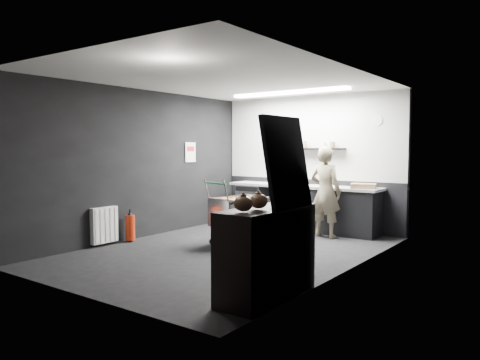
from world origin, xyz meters
The scene contains 22 objects.
floor centered at (0.00, 0.00, 0.00)m, with size 5.50×5.50×0.00m, color black.
ceiling centered at (0.00, 0.00, 2.70)m, with size 5.50×5.50×0.00m, color silver.
wall_back centered at (0.00, 2.75, 1.35)m, with size 5.50×5.50×0.00m, color black.
wall_front centered at (0.00, -2.75, 1.35)m, with size 5.50×5.50×0.00m, color black.
wall_left centered at (-2.00, 0.00, 1.35)m, with size 5.50×5.50×0.00m, color black.
wall_right centered at (2.00, 0.00, 1.35)m, with size 5.50×5.50×0.00m, color black.
kitchen_wall_panel centered at (0.00, 2.73, 1.85)m, with size 3.95×0.02×1.70m, color beige.
dado_panel centered at (0.00, 2.73, 0.50)m, with size 3.95×0.02×1.00m, color black.
floating_shelf centered at (0.20, 2.62, 1.62)m, with size 1.20×0.22×0.04m, color black.
wall_clock centered at (1.40, 2.72, 2.15)m, with size 0.20×0.20×0.03m, color silver.
poster centered at (-1.98, 1.30, 1.55)m, with size 0.02×0.30×0.40m, color white.
poster_red_band centered at (-1.98, 1.30, 1.62)m, with size 0.01×0.22×0.10m, color red.
radiator centered at (-1.94, -0.90, 0.35)m, with size 0.10×0.50×0.60m, color silver.
ceiling_strip centered at (0.00, 1.85, 2.67)m, with size 2.40×0.20×0.04m, color white.
prep_counter centered at (0.14, 2.42, 0.46)m, with size 3.20×0.61×0.90m.
person centered at (0.72, 1.97, 0.83)m, with size 0.61×0.40×1.67m, color #BFB798.
shopping_cart centered at (-0.22, 0.58, 0.51)m, with size 0.82×1.12×1.08m.
sideboard centered at (1.74, -1.55, 0.63)m, with size 0.57×1.33×1.98m.
fire_extinguisher centered at (-1.85, -0.42, 0.26)m, with size 0.17×0.17×0.55m.
cardboard_box centered at (1.29, 2.37, 0.94)m, with size 0.44×0.34×0.09m, color #94744F.
pink_tub centered at (-0.47, 2.42, 1.01)m, with size 0.21×0.21×0.21m, color beige.
white_container centered at (-0.40, 2.37, 0.98)m, with size 0.17×0.13×0.15m, color silver.
Camera 1 is at (4.46, -5.84, 1.65)m, focal length 35.00 mm.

